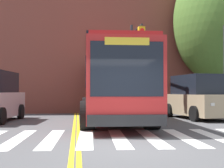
{
  "coord_description": "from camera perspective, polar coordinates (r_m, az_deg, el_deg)",
  "views": [
    {
      "loc": [
        -1.32,
        -7.8,
        1.44
      ],
      "look_at": [
        0.26,
        6.31,
        1.78
      ],
      "focal_mm": 50.0,
      "sensor_mm": 36.0,
      "label": 1
    }
  ],
  "objects": [
    {
      "name": "ground_plane",
      "position": [
        8.04,
        3.23,
        -11.71
      ],
      "size": [
        120.0,
        120.0,
        0.0
      ],
      "primitive_type": "plane",
      "color": "#4C4C4F"
    },
    {
      "name": "crosswalk",
      "position": [
        9.8,
        -1.8,
        -9.82
      ],
      "size": [
        9.85,
        4.43,
        0.01
      ],
      "color": "white",
      "rests_on": "ground"
    },
    {
      "name": "lane_line_yellow_inner",
      "position": [
        23.71,
        -6.67,
        -4.85
      ],
      "size": [
        0.12,
        36.0,
        0.01
      ],
      "primitive_type": "cube",
      "color": "gold",
      "rests_on": "ground"
    },
    {
      "name": "lane_line_yellow_outer",
      "position": [
        23.71,
        -6.28,
        -4.85
      ],
      "size": [
        0.12,
        36.0,
        0.01
      ],
      "primitive_type": "cube",
      "color": "gold",
      "rests_on": "ground"
    },
    {
      "name": "city_bus",
      "position": [
        15.24,
        0.05,
        0.02
      ],
      "size": [
        3.23,
        11.28,
        3.4
      ],
      "color": "#B22323",
      "rests_on": "ground"
    },
    {
      "name": "car_tan_far_lane",
      "position": [
        17.22,
        15.39,
        -2.49
      ],
      "size": [
        2.72,
        4.86,
        2.32
      ],
      "color": "tan",
      "rests_on": "ground"
    },
    {
      "name": "car_red_behind_bus",
      "position": [
        23.55,
        -0.9,
        -2.21
      ],
      "size": [
        2.62,
        4.87,
        2.34
      ],
      "color": "#AD1E1E",
      "rests_on": "ground"
    },
    {
      "name": "traffic_light_overhead",
      "position": [
        17.75,
        4.32,
        5.5
      ],
      "size": [
        0.35,
        2.8,
        5.45
      ],
      "color": "#28282D",
      "rests_on": "ground"
    },
    {
      "name": "street_tree_curbside_large",
      "position": [
        21.76,
        17.63,
        10.87
      ],
      "size": [
        6.68,
        6.72,
        9.85
      ],
      "color": "brown",
      "rests_on": "ground"
    },
    {
      "name": "building_facade",
      "position": [
        24.65,
        -3.67,
        5.84
      ],
      "size": [
        38.1,
        7.67,
        9.07
      ],
      "color": "brown",
      "rests_on": "ground"
    }
  ]
}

